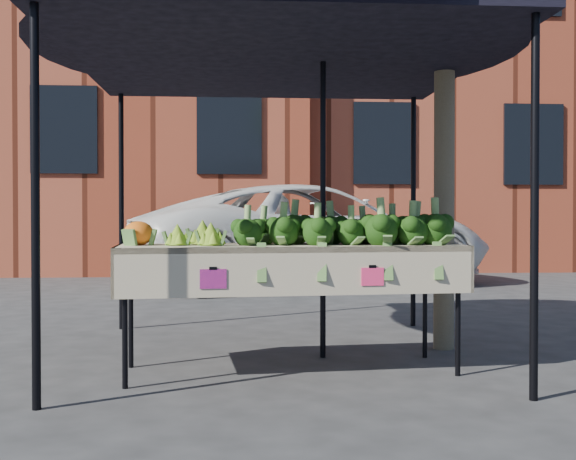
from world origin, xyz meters
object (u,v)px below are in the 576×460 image
Objects in this scene: table at (290,308)px; street_tree at (445,54)px; canopy at (277,182)px; vehicle at (313,105)px.

street_tree reaches higher than table.
canopy is at bearing -171.29° from street_tree.
vehicle is at bearing 81.26° from canopy.
street_tree is at bearing 8.71° from canopy.
canopy is 0.65× the size of street_tree.
canopy is 1.78m from street_tree.
vehicle is (0.83, 6.36, 2.46)m from table.
table is 0.42× the size of vehicle.
canopy reaches higher than table.
table is 6.88m from vehicle.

